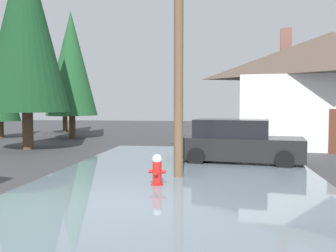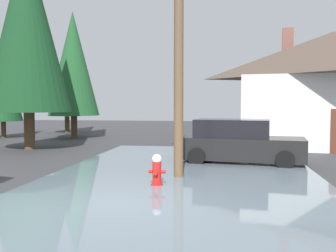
{
  "view_description": "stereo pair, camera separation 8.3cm",
  "coord_description": "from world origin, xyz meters",
  "views": [
    {
      "loc": [
        2.4,
        -7.59,
        2.21
      ],
      "look_at": [
        0.91,
        2.69,
        1.59
      ],
      "focal_mm": 39.14,
      "sensor_mm": 36.0,
      "label": 1
    },
    {
      "loc": [
        2.48,
        -7.58,
        2.21
      ],
      "look_at": [
        0.91,
        2.69,
        1.59
      ],
      "focal_mm": 39.14,
      "sensor_mm": 36.0,
      "label": 2
    }
  ],
  "objects": [
    {
      "name": "pine_tree_tall_left",
      "position": [
        -11.87,
        14.54,
        3.63
      ],
      "size": [
        2.47,
        2.47,
        6.17
      ],
      "color": "#4C3823",
      "rests_on": "ground"
    },
    {
      "name": "pine_tree_short_left",
      "position": [
        -7.22,
        15.15,
        4.83
      ],
      "size": [
        3.28,
        3.28,
        8.21
      ],
      "color": "#4C3823",
      "rests_on": "ground"
    },
    {
      "name": "fire_hydrant",
      "position": [
        0.74,
        1.85,
        0.44
      ],
      "size": [
        0.45,
        0.38,
        0.89
      ],
      "color": "red",
      "rests_on": "ground"
    },
    {
      "name": "lane_stop_bar",
      "position": [
        0.96,
        -2.22,
        0.0
      ],
      "size": [
        3.07,
        0.43,
        0.01
      ],
      "primitive_type": "cube",
      "rotation": [
        0.0,
        0.0,
        0.04
      ],
      "color": "silver",
      "rests_on": "ground"
    },
    {
      "name": "flood_puddle",
      "position": [
        1.29,
        3.71,
        0.04
      ],
      "size": [
        8.08,
        13.85,
        0.07
      ],
      "primitive_type": "cube",
      "color": "slate",
      "rests_on": "ground"
    },
    {
      "name": "pine_tree_far_center",
      "position": [
        -6.92,
        9.04,
        6.0
      ],
      "size": [
        4.08,
        4.08,
        10.2
      ],
      "color": "#4C3823",
      "rests_on": "ground"
    },
    {
      "name": "utility_pole",
      "position": [
        1.17,
        3.03,
        5.05
      ],
      "size": [
        1.6,
        0.28,
        9.74
      ],
      "color": "brown",
      "rests_on": "ground"
    },
    {
      "name": "ground_plane",
      "position": [
        0.0,
        0.0,
        -0.05
      ],
      "size": [
        80.0,
        80.0,
        0.1
      ],
      "primitive_type": "cube",
      "color": "#38383A"
    },
    {
      "name": "parked_car",
      "position": [
        3.05,
        6.2,
        0.78
      ],
      "size": [
        4.67,
        2.46,
        1.64
      ],
      "color": "black",
      "rests_on": "ground"
    },
    {
      "name": "house",
      "position": [
        8.04,
        12.5,
        3.09
      ],
      "size": [
        10.3,
        7.55,
        6.41
      ],
      "color": "silver",
      "rests_on": "ground"
    },
    {
      "name": "pine_tree_mid_left",
      "position": [
        -9.59,
        19.36,
        4.26
      ],
      "size": [
        2.9,
        2.9,
        7.24
      ],
      "color": "#4C3823",
      "rests_on": "ground"
    }
  ]
}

